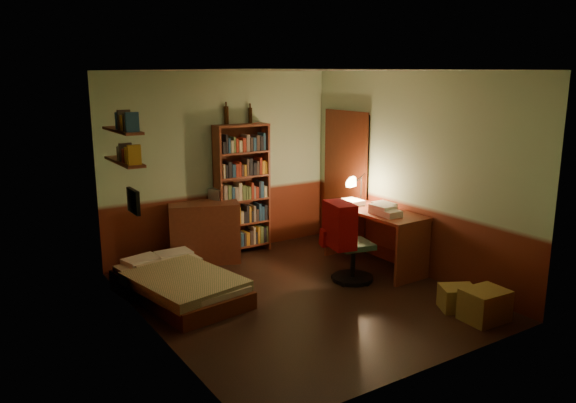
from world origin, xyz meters
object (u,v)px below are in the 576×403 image
desk_lamp (361,183)px  cardboard_box_b (458,298)px  dresser (204,232)px  mini_stereo (220,193)px  bed (179,276)px  bookshelf (242,190)px  cardboard_box_a (485,305)px  desk (374,238)px  office_chair (353,242)px

desk_lamp → cardboard_box_b: bearing=-87.1°
dresser → mini_stereo: 0.60m
dresser → desk_lamp: desk_lamp is taller
bed → bookshelf: 1.93m
mini_stereo → cardboard_box_a: bearing=-87.5°
desk → desk_lamp: desk_lamp is taller
bookshelf → desk: (1.19, -1.52, -0.54)m
desk_lamp → cardboard_box_b: desk_lamp is taller
mini_stereo → office_chair: size_ratio=0.28×
dresser → desk: bearing=-17.5°
office_chair → cardboard_box_b: office_chair is taller
bookshelf → office_chair: size_ratio=1.86×
dresser → desk: (1.84, -1.43, -0.02)m
bed → mini_stereo: (1.11, 1.12, 0.66)m
bed → office_chair: bearing=-26.9°
cardboard_box_a → cardboard_box_b: cardboard_box_a is taller
cardboard_box_a → desk: bearing=85.4°
mini_stereo → desk: 2.23m
cardboard_box_a → mini_stereo: bearing=111.3°
mini_stereo → office_chair: (0.94, -1.82, -0.41)m
bookshelf → desk_lamp: (1.32, -1.07, 0.14)m
dresser → desk: dresser is taller
bookshelf → mini_stereo: bearing=174.4°
bed → desk: bearing=-17.4°
bookshelf → desk_lamp: bookshelf is taller
bookshelf → cardboard_box_a: bearing=-72.1°
dresser → bookshelf: size_ratio=0.50×
bed → cardboard_box_b: bed is taller
desk → bed: bearing=169.2°
mini_stereo → cardboard_box_b: mini_stereo is taller
office_chair → cardboard_box_a: bearing=-64.5°
bed → dresser: (0.79, 1.00, 0.16)m
desk → cardboard_box_b: 1.63m
dresser → cardboard_box_b: dresser is taller
office_chair → cardboard_box_b: (0.41, -1.33, -0.37)m
bed → desk_lamp: 2.88m
mini_stereo → desk_lamp: size_ratio=0.50×
dresser → bookshelf: bearing=27.8°
bed → desk_lamp: (2.76, 0.02, 0.81)m
bed → office_chair: (2.05, -0.70, 0.25)m
bed → desk: desk is taller
desk_lamp → office_chair: desk_lamp is taller
bed → cardboard_box_b: 3.19m
office_chair → desk: bearing=36.0°
bed → cardboard_box_b: (2.46, -2.03, -0.12)m
bookshelf → office_chair: bearing=-69.9°
bed → desk_lamp: size_ratio=3.13×
dresser → bookshelf: bookshelf is taller
bookshelf → office_chair: 1.93m
cardboard_box_b → dresser: bearing=118.8°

